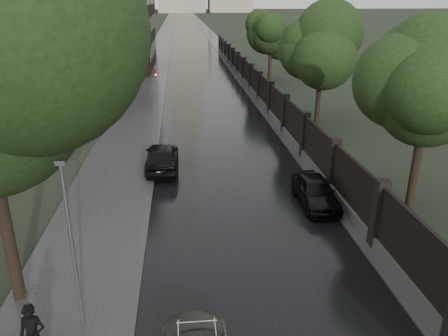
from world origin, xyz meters
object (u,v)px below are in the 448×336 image
Objects in this scene: hatchback_left at (162,156)px; car_right_near at (315,191)px; lamp_post at (73,248)px; tree_right_a at (427,98)px; tree_right_c at (271,36)px; pedestrian_umbrella at (27,304)px; tree_left_far at (113,43)px; traffic_light at (157,87)px; tree_right_b at (322,56)px.

hatchback_left reaches higher than car_right_near.
hatchback_left is 8.64m from car_right_near.
hatchback_left is (1.80, 12.31, -1.92)m from lamp_post.
tree_right_a is 1.00× the size of tree_right_c.
tree_right_a is 1.84× the size of car_right_near.
pedestrian_umbrella is at bearing -139.24° from car_right_near.
tree_left_far is 1.05× the size of tree_right_a.
traffic_light reaches higher than hatchback_left.
tree_right_a is at bearing -11.10° from car_right_near.
tree_right_c is 1.75× the size of traffic_light.
tree_right_b is at bearing 61.20° from pedestrian_umbrella.
tree_right_b is at bearing -27.30° from tree_left_far.
lamp_post is at bearing -141.30° from car_right_near.
tree_right_a is at bearing 152.42° from hatchback_left.
tree_right_a and tree_right_c have the same top height.
tree_left_far is 28.73m from lamp_post.
pedestrian_umbrella is (-13.75, -39.80, -2.94)m from tree_right_c.
lamp_post reaches higher than car_right_near.
tree_right_a is at bearing -55.23° from traffic_light.
tree_right_c reaches higher than traffic_light.
tree_right_a is 2.53× the size of pedestrian_umbrella.
tree_right_a is 32.00m from tree_right_c.
pedestrian_umbrella reaches higher than car_right_near.
car_right_near is (-4.10, 0.75, -4.30)m from tree_right_a.
tree_right_c is (15.50, 10.00, -0.29)m from tree_left_far.
hatchback_left is (4.40, -16.19, -4.50)m from tree_left_far.
traffic_light is 0.91× the size of hatchback_left.
tree_right_b is 1.37× the size of lamp_post.
tree_right_c is (0.00, 32.00, 0.00)m from tree_right_a.
hatchback_left is (0.70, -11.18, -1.65)m from traffic_light.
traffic_light is at bearing 124.77° from tree_right_a.
tree_right_b is 2.53× the size of pedestrian_umbrella.
tree_left_far reaches higher than lamp_post.
hatchback_left is at bearing -86.42° from traffic_light.
tree_right_a is at bearing -90.00° from tree_right_b.
lamp_post is at bearing -153.26° from tree_right_a.
pedestrian_umbrella is at bearing -109.06° from tree_right_c.
hatchback_left is at bearing 152.37° from tree_right_a.
hatchback_left is (-11.10, 5.81, -4.20)m from tree_right_a.
tree_right_c reaches higher than pedestrian_umbrella.
lamp_post is 23.52m from traffic_light.
traffic_light is at bearing 88.93° from pedestrian_umbrella.
tree_right_a is at bearing -54.83° from tree_left_far.
tree_left_far is at bearing 152.70° from tree_right_b.
tree_right_b is at bearing 57.82° from lamp_post.
tree_right_b is (15.50, -8.00, -0.29)m from tree_left_far.
traffic_light reaches higher than pedestrian_umbrella.
pedestrian_umbrella is (1.75, -29.80, -3.24)m from tree_left_far.
pedestrian_umbrella is (-2.65, -13.62, 1.26)m from hatchback_left.
tree_right_c is at bearing -112.92° from hatchback_left.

